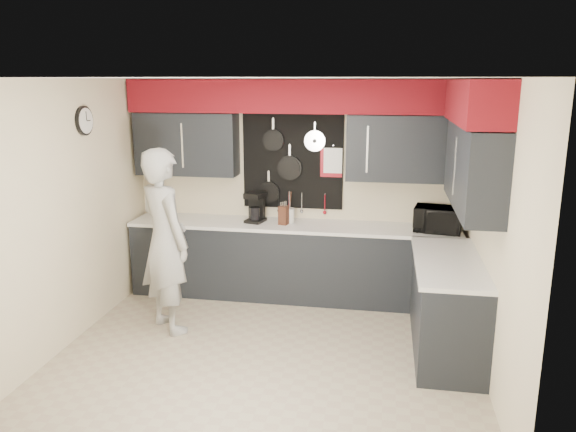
% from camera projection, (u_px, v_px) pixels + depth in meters
% --- Properties ---
extents(ground, '(4.00, 4.00, 0.00)m').
position_uv_depth(ground, '(268.00, 351.00, 5.50)').
color(ground, tan).
rests_on(ground, ground).
extents(back_wall_assembly, '(4.00, 0.36, 2.60)m').
position_uv_depth(back_wall_assembly, '(296.00, 130.00, 6.55)').
color(back_wall_assembly, beige).
rests_on(back_wall_assembly, ground).
extents(right_wall_assembly, '(0.36, 3.50, 2.60)m').
position_uv_depth(right_wall_assembly, '(477.00, 154.00, 4.98)').
color(right_wall_assembly, beige).
rests_on(right_wall_assembly, ground).
extents(left_wall_assembly, '(0.05, 3.50, 2.60)m').
position_uv_depth(left_wall_assembly, '(70.00, 210.00, 5.53)').
color(left_wall_assembly, beige).
rests_on(left_wall_assembly, ground).
extents(base_cabinets, '(3.95, 2.20, 0.92)m').
position_uv_depth(base_cabinets, '(331.00, 272.00, 6.39)').
color(base_cabinets, black).
rests_on(base_cabinets, ground).
extents(microwave, '(0.56, 0.43, 0.28)m').
position_uv_depth(microwave, '(438.00, 219.00, 6.29)').
color(microwave, black).
rests_on(microwave, base_cabinets).
extents(knife_block, '(0.12, 0.12, 0.22)m').
position_uv_depth(knife_block, '(284.00, 215.00, 6.61)').
color(knife_block, '#3E1D13').
rests_on(knife_block, base_cabinets).
extents(utensil_crock, '(0.13, 0.13, 0.17)m').
position_uv_depth(utensil_crock, '(289.00, 215.00, 6.71)').
color(utensil_crock, white).
rests_on(utensil_crock, base_cabinets).
extents(coffee_maker, '(0.25, 0.28, 0.36)m').
position_uv_depth(coffee_maker, '(256.00, 206.00, 6.74)').
color(coffee_maker, black).
rests_on(coffee_maker, base_cabinets).
extents(person, '(0.84, 0.81, 1.93)m').
position_uv_depth(person, '(165.00, 241.00, 5.78)').
color(person, '#A9A9A6').
rests_on(person, ground).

